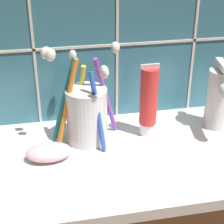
{
  "coord_description": "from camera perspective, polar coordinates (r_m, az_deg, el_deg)",
  "views": [
    {
      "loc": [
        -13.36,
        -54.65,
        39.69
      ],
      "look_at": [
        -1.9,
        2.31,
        9.35
      ],
      "focal_mm": 60.0,
      "sensor_mm": 36.0,
      "label": 1
    }
  ],
  "objects": [
    {
      "name": "sink_counter",
      "position": [
        0.68,
        1.96,
        -6.96
      ],
      "size": [
        64.21,
        30.35,
        2.0
      ],
      "primitive_type": "cube",
      "color": "white",
      "rests_on": "ground"
    },
    {
      "name": "tile_wall_backsplash",
      "position": [
        0.73,
        -0.58,
        14.45
      ],
      "size": [
        74.21,
        1.72,
        46.1
      ],
      "color": "#336B7F",
      "rests_on": "ground"
    },
    {
      "name": "toothbrush_cup",
      "position": [
        0.69,
        -3.96,
        -0.06
      ],
      "size": [
        15.06,
        12.09,
        18.86
      ],
      "color": "silver",
      "rests_on": "sink_counter"
    },
    {
      "name": "toothpaste_tube",
      "position": [
        0.7,
        5.58,
        1.72
      ],
      "size": [
        3.47,
        3.31,
        14.45
      ],
      "color": "white",
      "rests_on": "sink_counter"
    },
    {
      "name": "sink_faucet",
      "position": [
        0.75,
        16.01,
        2.15
      ],
      "size": [
        4.74,
        11.36,
        13.6
      ],
      "rotation": [
        0.0,
        0.0,
        -1.74
      ],
      "color": "silver",
      "rests_on": "sink_counter"
    },
    {
      "name": "soap_bar",
      "position": [
        0.66,
        -9.61,
        -6.05
      ],
      "size": [
        7.98,
        5.23,
        2.68
      ],
      "primitive_type": "ellipsoid",
      "color": "#DBB2C6",
      "rests_on": "sink_counter"
    }
  ]
}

